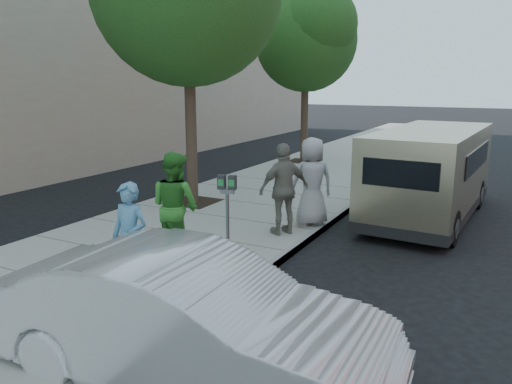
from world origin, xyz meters
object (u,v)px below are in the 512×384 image
sedan (189,321)px  person_striped_polo (284,189)px  tree_far (307,36)px  parking_meter (227,200)px  person_green_shirt (175,206)px  person_gray_shirt (312,182)px  person_officer (130,238)px  van (431,172)px

sedan → person_striped_polo: (-1.18, 5.04, 0.35)m
tree_far → parking_meter: 12.00m
parking_meter → person_green_shirt: person_green_shirt is taller
parking_meter → sedan: 3.37m
tree_far → person_striped_polo: size_ratio=3.46×
person_gray_shirt → person_striped_polo: bearing=32.7°
person_green_shirt → parking_meter: bearing=-157.9°
person_green_shirt → person_striped_polo: bearing=-107.5°
tree_far → person_officer: bearing=-79.3°
tree_far → van: bearing=-46.3°
person_officer → person_green_shirt: bearing=98.9°
parking_meter → person_striped_polo: (0.15, 1.99, -0.18)m
tree_far → person_green_shirt: bearing=-79.3°
parking_meter → person_officer: (-0.63, -1.72, -0.28)m
parking_meter → person_green_shirt: (-0.92, -0.22, -0.16)m
person_green_shirt → person_striped_polo: 2.46m
person_green_shirt → sedan: bearing=137.0°
van → person_officer: van is taller
person_green_shirt → person_striped_polo: size_ratio=1.02×
sedan → person_officer: person_officer is taller
tree_far → person_green_shirt: size_ratio=3.40×
van → person_gray_shirt: 3.14m
van → person_gray_shirt: bearing=-128.5°
person_striped_polo → parking_meter: bearing=32.3°
tree_far → parking_meter: bearing=-74.6°
tree_far → person_gray_shirt: (3.45, -8.15, -3.77)m
van → person_gray_shirt: van is taller
sedan → person_gray_shirt: (-0.92, 5.92, 0.37)m
parking_meter → person_gray_shirt: (0.41, 2.87, -0.16)m
tree_far → person_green_shirt: 12.06m
person_officer → person_green_shirt: (-0.29, 1.49, 0.12)m
van → person_striped_polo: van is taller
person_officer → van: bearing=63.5°
tree_far → sedan: size_ratio=1.45×
parking_meter → sedan: size_ratio=0.34×
sedan → parking_meter: bearing=20.4°
van → person_striped_polo: bearing=-122.6°
sedan → person_striped_polo: person_striped_polo is taller
person_green_shirt → tree_far: bearing=-70.9°
person_officer → person_green_shirt: 1.52m
person_officer → person_striped_polo: 3.79m
sedan → person_green_shirt: bearing=35.4°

